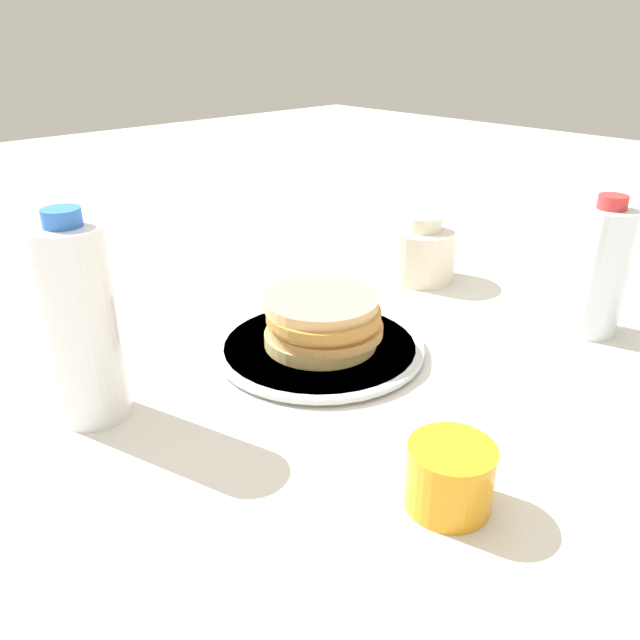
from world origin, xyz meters
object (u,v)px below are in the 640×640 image
Objects in this scene: pancake_stack at (323,321)px; plate at (320,347)px; water_bottle_mid at (81,324)px; juice_glass at (450,476)px; water_bottle_near at (599,271)px; cream_jug at (421,252)px.

plate is at bearing 130.97° from pancake_stack.
plate is 1.17× the size of water_bottle_mid.
water_bottle_mid is at bearing 166.04° from pancake_stack.
water_bottle_mid is (-0.28, 0.07, 0.10)m from plate.
water_bottle_near reaches higher than juice_glass.
cream_jug is (0.31, 0.08, 0.04)m from plate.
water_bottle_mid reaches higher than juice_glass.
juice_glass reaches higher than plate.
pancake_stack is at bearing -49.03° from plate.
juice_glass is at bearing -65.38° from water_bottle_mid.
water_bottle_near is at bearing -33.91° from plate.
juice_glass is at bearing -170.23° from water_bottle_near.
pancake_stack is 0.80× the size of water_bottle_near.
cream_jug is at bearing 40.81° from juice_glass.
water_bottle_near reaches higher than plate.
cream_jug is (0.30, 0.08, 0.00)m from pancake_stack.
plate is at bearing 68.05° from juice_glass.
pancake_stack is at bearing 146.27° from water_bottle_near.
plate is 0.40m from water_bottle_near.
water_bottle_mid is (-0.16, 0.36, 0.08)m from juice_glass.
cream_jug is 0.48× the size of water_bottle_mid.
water_bottle_near is (0.32, -0.22, 0.08)m from plate.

